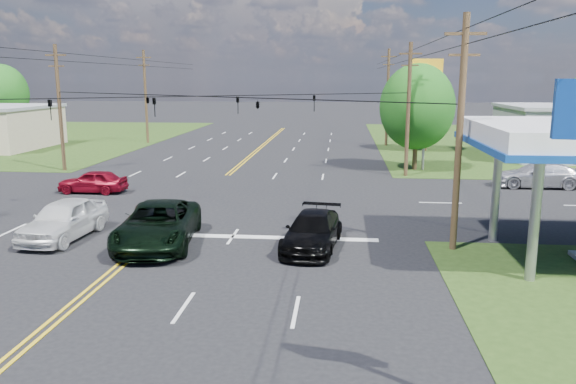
# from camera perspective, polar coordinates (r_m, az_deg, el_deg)

# --- Properties ---
(ground) EXTENTS (280.00, 280.00, 0.00)m
(ground) POSITION_cam_1_polar(r_m,az_deg,el_deg) (33.80, -8.87, -0.63)
(ground) COLOR black
(ground) RESTS_ON ground
(stop_bar) EXTENTS (10.00, 0.50, 0.02)m
(stop_bar) POSITION_cam_1_polar(r_m,az_deg,el_deg) (25.23, -2.27, -4.66)
(stop_bar) COLOR silver
(stop_bar) RESTS_ON ground
(pole_se) EXTENTS (1.60, 0.28, 9.50)m
(pole_se) POSITION_cam_1_polar(r_m,az_deg,el_deg) (23.58, 17.04, 5.88)
(pole_se) COLOR #46301D
(pole_se) RESTS_ON ground
(pole_nw) EXTENTS (1.60, 0.28, 9.50)m
(pole_nw) POSITION_cam_1_polar(r_m,az_deg,el_deg) (46.25, -22.19, 8.05)
(pole_nw) COLOR #46301D
(pole_nw) RESTS_ON ground
(pole_ne) EXTENTS (1.60, 0.28, 9.50)m
(pole_ne) POSITION_cam_1_polar(r_m,az_deg,el_deg) (41.33, 12.12, 8.32)
(pole_ne) COLOR #46301D
(pole_ne) RESTS_ON ground
(pole_left_far) EXTENTS (1.60, 0.28, 10.00)m
(pole_left_far) POSITION_cam_1_polar(r_m,az_deg,el_deg) (63.70, -14.27, 9.48)
(pole_left_far) COLOR #46301D
(pole_left_far) RESTS_ON ground
(pole_right_far) EXTENTS (1.60, 0.28, 10.00)m
(pole_right_far) POSITION_cam_1_polar(r_m,az_deg,el_deg) (60.22, 10.08, 9.56)
(pole_right_far) COLOR #46301D
(pole_right_far) RESTS_ON ground
(span_wire_signals) EXTENTS (26.00, 18.00, 1.13)m
(span_wire_signals) POSITION_cam_1_polar(r_m,az_deg,el_deg) (33.08, -9.19, 9.58)
(span_wire_signals) COLOR black
(span_wire_signals) RESTS_ON ground
(power_lines) EXTENTS (26.04, 100.00, 0.64)m
(power_lines) POSITION_cam_1_polar(r_m,az_deg,el_deg) (31.17, -10.30, 14.23)
(power_lines) COLOR black
(power_lines) RESTS_ON ground
(tree_right_a) EXTENTS (5.70, 5.70, 8.18)m
(tree_right_a) POSITION_cam_1_polar(r_m,az_deg,el_deg) (44.43, 12.98, 8.43)
(tree_right_a) COLOR #46301D
(tree_right_a) RESTS_ON ground
(tree_right_b) EXTENTS (4.94, 4.94, 7.09)m
(tree_right_b) POSITION_cam_1_polar(r_m,az_deg,el_deg) (56.67, 13.93, 8.33)
(tree_right_b) COLOR #46301D
(tree_right_b) RESTS_ON ground
(tree_far_l) EXTENTS (6.08, 6.08, 8.72)m
(tree_far_l) POSITION_cam_1_polar(r_m,az_deg,el_deg) (75.66, -27.07, 8.87)
(tree_far_l) COLOR #46301D
(tree_far_l) RESTS_ON ground
(pickup_dkgreen) EXTENTS (3.72, 6.77, 1.80)m
(pickup_dkgreen) POSITION_cam_1_polar(r_m,az_deg,el_deg) (24.54, -13.08, -3.24)
(pickup_dkgreen) COLOR black
(pickup_dkgreen) RESTS_ON ground
(suv_black) EXTENTS (2.68, 5.32, 1.48)m
(suv_black) POSITION_cam_1_polar(r_m,az_deg,el_deg) (23.51, 2.51, -3.99)
(suv_black) COLOR black
(suv_black) RESTS_ON ground
(pickup_white) EXTENTS (2.42, 5.29, 1.76)m
(pickup_white) POSITION_cam_1_polar(r_m,az_deg,el_deg) (26.81, -21.83, -2.58)
(pickup_white) COLOR silver
(pickup_white) RESTS_ON ground
(sedan_red) EXTENTS (4.19, 1.71, 1.43)m
(sedan_red) POSITION_cam_1_polar(r_m,az_deg,el_deg) (36.96, -19.23, 1.02)
(sedan_red) COLOR maroon
(sedan_red) RESTS_ON ground
(sedan_far) EXTENTS (5.68, 2.41, 1.64)m
(sedan_far) POSITION_cam_1_polar(r_m,az_deg,el_deg) (40.13, 24.07, 1.60)
(sedan_far) COLOR silver
(sedan_far) RESTS_ON ground
(polesign_ne) EXTENTS (2.34, 0.53, 8.47)m
(polesign_ne) POSITION_cam_1_polar(r_m,az_deg,el_deg) (44.40, 13.90, 10.70)
(polesign_ne) COLOR #A5A5AA
(polesign_ne) RESTS_ON ground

